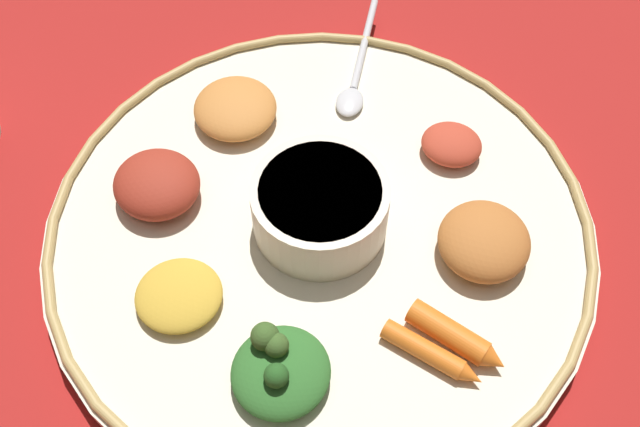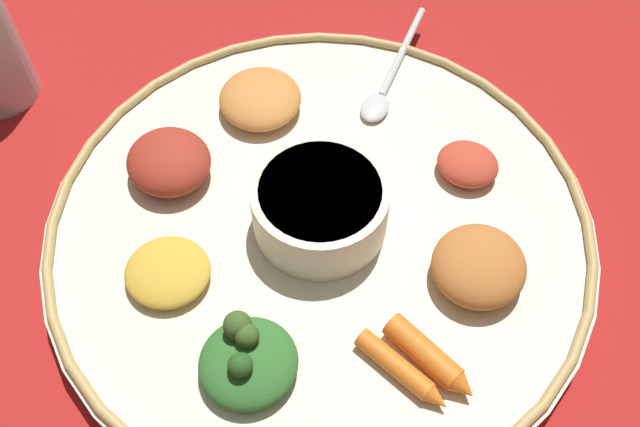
{
  "view_description": "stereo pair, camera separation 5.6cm",
  "coord_description": "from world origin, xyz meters",
  "px_view_note": "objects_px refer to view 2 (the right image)",
  "views": [
    {
      "loc": [
        -0.31,
        -0.06,
        0.5
      ],
      "look_at": [
        0.0,
        0.0,
        0.03
      ],
      "focal_mm": 40.45,
      "sensor_mm": 36.0,
      "label": 1
    },
    {
      "loc": [
        -0.29,
        -0.12,
        0.5
      ],
      "look_at": [
        0.0,
        0.0,
        0.03
      ],
      "focal_mm": 40.45,
      "sensor_mm": 36.0,
      "label": 2
    }
  ],
  "objects_px": {
    "center_bowl": "(320,206)",
    "greens_pile": "(248,360)",
    "spoon": "(387,81)",
    "carrot_near_spoon": "(401,370)",
    "carrot_outer": "(430,357)"
  },
  "relations": [
    {
      "from": "carrot_outer",
      "to": "spoon",
      "type": "bearing_deg",
      "value": 25.22
    },
    {
      "from": "carrot_outer",
      "to": "center_bowl",
      "type": "bearing_deg",
      "value": 55.18
    },
    {
      "from": "center_bowl",
      "to": "spoon",
      "type": "relative_size",
      "value": 0.68
    },
    {
      "from": "greens_pile",
      "to": "spoon",
      "type": "bearing_deg",
      "value": -0.1
    },
    {
      "from": "carrot_near_spoon",
      "to": "carrot_outer",
      "type": "xyz_separation_m",
      "value": [
        0.02,
        -0.02,
        0.0
      ]
    },
    {
      "from": "spoon",
      "to": "carrot_near_spoon",
      "type": "bearing_deg",
      "value": -159.02
    },
    {
      "from": "greens_pile",
      "to": "carrot_near_spoon",
      "type": "height_order",
      "value": "greens_pile"
    },
    {
      "from": "center_bowl",
      "to": "greens_pile",
      "type": "distance_m",
      "value": 0.13
    },
    {
      "from": "center_bowl",
      "to": "carrot_near_spoon",
      "type": "relative_size",
      "value": 1.38
    },
    {
      "from": "carrot_near_spoon",
      "to": "spoon",
      "type": "bearing_deg",
      "value": 20.98
    },
    {
      "from": "center_bowl",
      "to": "carrot_near_spoon",
      "type": "height_order",
      "value": "center_bowl"
    },
    {
      "from": "spoon",
      "to": "greens_pile",
      "type": "bearing_deg",
      "value": 179.9
    },
    {
      "from": "center_bowl",
      "to": "carrot_outer",
      "type": "distance_m",
      "value": 0.14
    },
    {
      "from": "center_bowl",
      "to": "carrot_near_spoon",
      "type": "bearing_deg",
      "value": -133.79
    },
    {
      "from": "spoon",
      "to": "carrot_near_spoon",
      "type": "xyz_separation_m",
      "value": [
        -0.26,
        -0.1,
        0.0
      ]
    }
  ]
}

